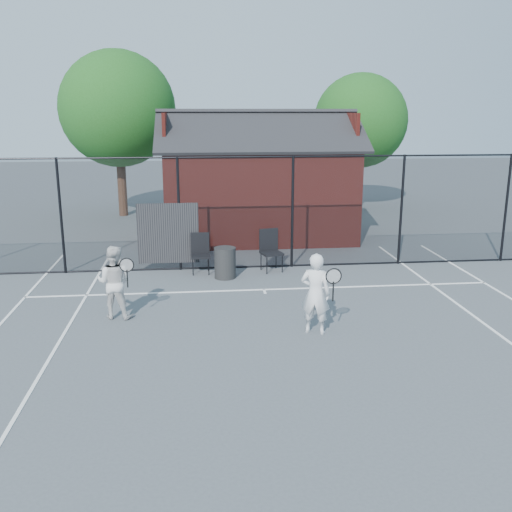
{
  "coord_description": "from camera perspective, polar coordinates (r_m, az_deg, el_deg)",
  "views": [
    {
      "loc": [
        -1.53,
        -9.82,
        4.11
      ],
      "look_at": [
        -0.3,
        1.96,
        1.1
      ],
      "focal_mm": 40.0,
      "sensor_mm": 36.0,
      "label": 1
    }
  ],
  "objects": [
    {
      "name": "chair_left",
      "position": [
        14.86,
        -5.58,
        0.17
      ],
      "size": [
        0.49,
        0.51,
        1.02
      ],
      "primitive_type": "cube",
      "rotation": [
        0.0,
        0.0,
        0.01
      ],
      "color": "black",
      "rests_on": "ground"
    },
    {
      "name": "player_back",
      "position": [
        11.91,
        -13.98,
        -2.54
      ],
      "size": [
        0.87,
        0.72,
        1.51
      ],
      "color": "silver",
      "rests_on": "ground"
    },
    {
      "name": "chair_right",
      "position": [
        14.98,
        1.57,
        0.48
      ],
      "size": [
        0.64,
        0.65,
        1.08
      ],
      "primitive_type": "cube",
      "rotation": [
        0.0,
        0.0,
        0.25
      ],
      "color": "black",
      "rests_on": "ground"
    },
    {
      "name": "tree_left",
      "position": [
        23.51,
        -13.67,
        14.08
      ],
      "size": [
        4.48,
        4.48,
        6.44
      ],
      "color": "#372016",
      "rests_on": "ground"
    },
    {
      "name": "ground",
      "position": [
        10.75,
        2.68,
        -8.23
      ],
      "size": [
        80.0,
        80.0,
        0.0
      ],
      "primitive_type": "plane",
      "color": "#4B5155",
      "rests_on": "ground"
    },
    {
      "name": "clubhouse",
      "position": [
        19.09,
        0.17,
        6.74
      ],
      "size": [
        6.5,
        4.36,
        4.19
      ],
      "color": "maroon",
      "rests_on": "ground"
    },
    {
      "name": "player_front",
      "position": [
        10.8,
        5.97,
        -3.75
      ],
      "size": [
        0.75,
        0.61,
        1.56
      ],
      "color": "white",
      "rests_on": "ground"
    },
    {
      "name": "waste_bin",
      "position": [
        14.42,
        -3.12,
        -0.68
      ],
      "size": [
        0.66,
        0.66,
        0.79
      ],
      "primitive_type": "cylinder",
      "rotation": [
        0.0,
        0.0,
        0.26
      ],
      "color": "#242424",
      "rests_on": "ground"
    },
    {
      "name": "fence",
      "position": [
        15.1,
        -1.24,
        4.11
      ],
      "size": [
        22.04,
        3.0,
        3.0
      ],
      "color": "black",
      "rests_on": "ground"
    },
    {
      "name": "court_lines",
      "position": [
        9.56,
        3.89,
        -11.2
      ],
      "size": [
        11.02,
        18.0,
        0.01
      ],
      "color": "white",
      "rests_on": "ground"
    },
    {
      "name": "tree_right",
      "position": [
        25.32,
        10.41,
        13.14
      ],
      "size": [
        3.97,
        3.97,
        5.7
      ],
      "color": "#372016",
      "rests_on": "ground"
    }
  ]
}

